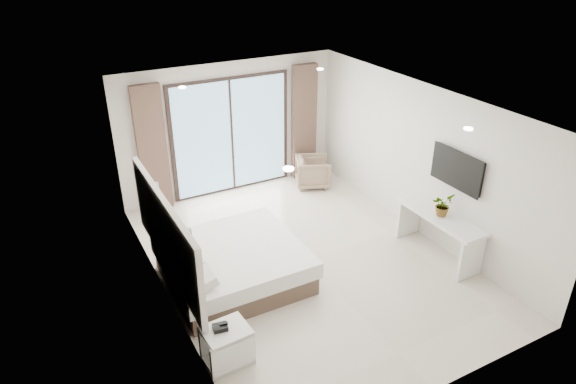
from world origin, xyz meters
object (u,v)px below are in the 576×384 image
at_px(nightstand, 227,345).
at_px(console_desk, 439,226).
at_px(armchair, 313,170).
at_px(bed, 233,264).

bearing_deg(nightstand, console_desk, 4.77).
height_order(nightstand, armchair, armchair).
xyz_separation_m(bed, console_desk, (3.32, -0.95, 0.26)).
distance_m(nightstand, armchair, 5.27).
bearing_deg(console_desk, bed, 163.97).
xyz_separation_m(nightstand, console_desk, (4.05, 0.59, 0.30)).
relative_size(bed, armchair, 2.92).
xyz_separation_m(nightstand, armchair, (3.57, 3.88, 0.09)).
distance_m(console_desk, armchair, 3.33).
bearing_deg(nightstand, armchair, 43.84).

